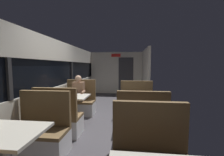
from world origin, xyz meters
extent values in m
cube|color=#423F44|center=(0.00, 0.00, -0.01)|extent=(3.30, 9.20, 0.02)
cube|color=beige|center=(-1.45, 0.00, 0.47)|extent=(0.08, 8.40, 0.95)
cube|color=beige|center=(-1.45, 0.00, 2.00)|extent=(0.08, 8.40, 0.60)
cube|color=black|center=(-1.46, 0.00, 1.32)|extent=(0.03, 8.40, 0.75)
cube|color=#2D2D30|center=(-1.43, -1.40, 1.32)|extent=(0.06, 0.08, 0.75)
cube|color=#2D2D30|center=(-1.43, 1.40, 1.32)|extent=(0.06, 0.08, 0.75)
cube|color=#2D2D30|center=(-1.43, 4.20, 1.32)|extent=(0.06, 0.08, 0.75)
cube|color=beige|center=(0.00, 4.20, 1.15)|extent=(2.90, 0.08, 2.30)
cube|color=#333338|center=(0.55, 4.15, 1.00)|extent=(0.80, 0.04, 2.00)
cube|color=red|center=(0.00, 4.14, 2.12)|extent=(0.50, 0.03, 0.16)
cube|color=beige|center=(1.45, 3.00, 1.15)|extent=(0.08, 2.40, 2.30)
cube|color=beige|center=(-0.89, -2.09, 0.72)|extent=(0.90, 0.70, 0.04)
cube|color=silver|center=(-0.89, -1.43, 0.20)|extent=(0.95, 0.50, 0.39)
cube|color=brown|center=(-0.89, -1.43, 0.42)|extent=(0.95, 0.50, 0.06)
cube|color=brown|center=(-0.89, -1.22, 0.78)|extent=(0.95, 0.08, 0.65)
cylinder|color=#9E9EA3|center=(-0.89, -0.01, 0.35)|extent=(0.10, 0.10, 0.70)
cube|color=beige|center=(-0.89, -0.01, 0.72)|extent=(0.90, 0.70, 0.04)
cube|color=silver|center=(-0.89, -0.67, 0.20)|extent=(0.95, 0.50, 0.39)
cube|color=brown|center=(-0.89, -0.67, 0.42)|extent=(0.95, 0.50, 0.06)
cube|color=brown|center=(-0.89, -0.88, 0.78)|extent=(0.95, 0.08, 0.65)
cube|color=silver|center=(-0.89, 0.65, 0.20)|extent=(0.95, 0.50, 0.39)
cube|color=brown|center=(-0.89, 0.65, 0.42)|extent=(0.95, 0.50, 0.06)
cube|color=brown|center=(-0.89, 0.86, 0.78)|extent=(0.95, 0.08, 0.65)
cube|color=brown|center=(0.89, -1.82, 0.78)|extent=(0.95, 0.08, 0.65)
cylinder|color=#9E9EA3|center=(0.89, -0.21, 0.35)|extent=(0.10, 0.10, 0.70)
cube|color=beige|center=(0.89, -0.21, 0.72)|extent=(0.90, 0.70, 0.04)
cube|color=silver|center=(0.89, -0.87, 0.20)|extent=(0.95, 0.50, 0.39)
cube|color=brown|center=(0.89, -0.87, 0.42)|extent=(0.95, 0.50, 0.06)
cube|color=brown|center=(0.89, -1.08, 0.78)|extent=(0.95, 0.08, 0.65)
cube|color=silver|center=(0.89, 0.45, 0.20)|extent=(0.95, 0.50, 0.39)
cube|color=brown|center=(0.89, 0.45, 0.42)|extent=(0.95, 0.50, 0.06)
cube|color=brown|center=(0.89, 0.66, 0.78)|extent=(0.95, 0.08, 0.65)
cube|color=#26262D|center=(-0.89, 0.65, 0.23)|extent=(0.30, 0.36, 0.45)
cube|color=#8C664C|center=(-0.89, 0.60, 0.75)|extent=(0.34, 0.22, 0.60)
sphere|color=tan|center=(-0.89, 0.58, 1.16)|extent=(0.20, 0.20, 0.20)
cylinder|color=#8C664C|center=(-1.09, 0.42, 0.77)|extent=(0.07, 0.28, 0.07)
cylinder|color=#8C664C|center=(-0.69, 0.42, 0.77)|extent=(0.07, 0.28, 0.07)
cylinder|color=#B23333|center=(-0.86, -0.16, 0.79)|extent=(0.07, 0.07, 0.09)
camera|label=1|loc=(0.60, -3.63, 1.56)|focal=22.59mm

